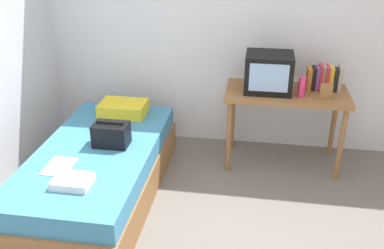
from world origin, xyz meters
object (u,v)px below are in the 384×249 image
object	(u,v)px
bed	(98,172)
handbag	(111,134)
desk	(286,101)
folded_towel	(73,181)
tv	(269,72)
picture_frame	(326,92)
remote_dark	(81,177)
pillow	(123,108)
magazine	(59,166)
book_row	(324,78)
water_bottle	(302,87)

from	to	relation	value
bed	handbag	bearing A→B (deg)	32.76
desk	folded_towel	xyz separation A→B (m)	(-1.59, -1.41, -0.17)
bed	tv	size ratio (longest dim) A/B	4.55
desk	picture_frame	xyz separation A→B (m)	(0.34, -0.15, 0.18)
handbag	remote_dark	xyz separation A→B (m)	(-0.06, -0.55, -0.09)
remote_dark	picture_frame	bearing A→B (deg)	31.70
desk	tv	world-z (taller)	tv
handbag	folded_towel	xyz separation A→B (m)	(-0.08, -0.65, -0.07)
bed	pillow	size ratio (longest dim) A/B	4.37
tv	magazine	size ratio (longest dim) A/B	1.52
handbag	remote_dark	world-z (taller)	handbag
handbag	remote_dark	size ratio (longest dim) A/B	1.92
book_row	magazine	world-z (taller)	book_row
bed	handbag	world-z (taller)	handbag
book_row	folded_towel	bearing A→B (deg)	-141.62
tv	picture_frame	world-z (taller)	tv
bed	remote_dark	bearing A→B (deg)	-82.30
tv	remote_dark	size ratio (longest dim) A/B	2.82
desk	handbag	bearing A→B (deg)	-152.95
water_bottle	remote_dark	size ratio (longest dim) A/B	1.20
pillow	remote_dark	xyz separation A→B (m)	(0.04, -1.20, -0.05)
pillow	handbag	distance (m)	0.65
tv	handbag	world-z (taller)	tv
desk	picture_frame	bearing A→B (deg)	-24.08
tv	pillow	distance (m)	1.48
book_row	folded_towel	size ratio (longest dim) A/B	1.14
pillow	water_bottle	bearing A→B (deg)	0.35
book_row	picture_frame	world-z (taller)	book_row
bed	tv	xyz separation A→B (m)	(1.44, 0.85, 0.72)
bed	book_row	bearing A→B (deg)	26.01
water_bottle	desk	bearing A→B (deg)	137.09
magazine	folded_towel	world-z (taller)	folded_towel
magazine	folded_towel	distance (m)	0.31
bed	remote_dark	size ratio (longest dim) A/B	12.82
desk	tv	xyz separation A→B (m)	(-0.19, 0.00, 0.28)
desk	handbag	xyz separation A→B (m)	(-1.50, -0.77, -0.10)
picture_frame	desk	bearing A→B (deg)	155.92
remote_dark	water_bottle	bearing A→B (deg)	35.69
book_row	handbag	bearing A→B (deg)	-154.47
water_bottle	picture_frame	xyz separation A→B (m)	(0.21, -0.04, -0.02)
magazine	remote_dark	world-z (taller)	remote_dark
tv	pillow	bearing A→B (deg)	-174.93
tv	pillow	xyz separation A→B (m)	(-1.41, -0.13, -0.41)
picture_frame	handbag	size ratio (longest dim) A/B	0.50
book_row	pillow	bearing A→B (deg)	-172.99
remote_dark	folded_towel	bearing A→B (deg)	-105.45
picture_frame	folded_towel	bearing A→B (deg)	-146.68
handbag	folded_towel	bearing A→B (deg)	-97.30
pillow	desk	bearing A→B (deg)	4.42
bed	water_bottle	xyz separation A→B (m)	(1.75, 0.73, 0.64)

